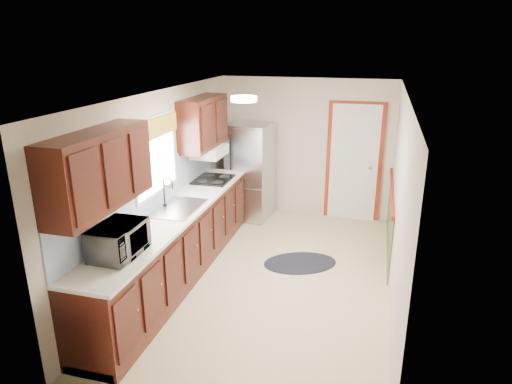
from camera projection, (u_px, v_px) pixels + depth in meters
The scene contains 8 objects.
room_shell at pixel (272, 192), 5.66m from camera, with size 3.20×5.20×2.52m.
kitchen_run at pixel (173, 220), 5.83m from camera, with size 0.63×4.00×2.20m.
back_wall_trim at pixel (361, 174), 7.54m from camera, with size 1.12×2.30×2.08m.
ceiling_fixture at pixel (244, 99), 5.19m from camera, with size 0.30×0.30×0.06m, color #FFD88C.
microwave at pixel (118, 237), 4.53m from camera, with size 0.59×0.33×0.40m, color white.
refrigerator at pixel (250, 172), 7.87m from camera, with size 0.76×0.74×1.66m.
rug at pixel (300, 263), 6.44m from camera, with size 1.03×0.67×0.01m, color black.
cooktop at pixel (213, 179), 7.04m from camera, with size 0.54×0.64×0.02m, color black.
Camera 1 is at (1.21, -5.23, 3.01)m, focal length 32.00 mm.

